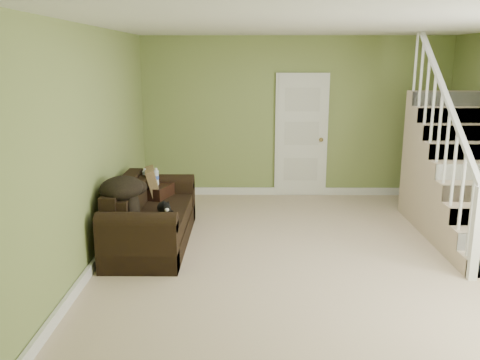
{
  "coord_description": "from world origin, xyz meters",
  "views": [
    {
      "loc": [
        -0.82,
        -5.57,
        2.27
      ],
      "look_at": [
        -0.88,
        0.25,
        0.85
      ],
      "focal_mm": 38.0,
      "sensor_mm": 36.0,
      "label": 1
    }
  ],
  "objects_px": {
    "sofa": "(149,220)",
    "side_table": "(153,205)",
    "cat": "(164,208)",
    "banana": "(153,221)"
  },
  "relations": [
    {
      "from": "sofa",
      "to": "cat",
      "type": "distance_m",
      "value": 0.35
    },
    {
      "from": "sofa",
      "to": "banana",
      "type": "relative_size",
      "value": 9.88
    },
    {
      "from": "sofa",
      "to": "side_table",
      "type": "xyz_separation_m",
      "value": [
        -0.07,
        0.67,
        -0.0
      ]
    },
    {
      "from": "banana",
      "to": "cat",
      "type": "bearing_deg",
      "value": 60.31
    },
    {
      "from": "cat",
      "to": "banana",
      "type": "relative_size",
      "value": 2.07
    },
    {
      "from": "sofa",
      "to": "side_table",
      "type": "distance_m",
      "value": 0.67
    },
    {
      "from": "sofa",
      "to": "banana",
      "type": "distance_m",
      "value": 0.56
    },
    {
      "from": "cat",
      "to": "banana",
      "type": "height_order",
      "value": "cat"
    },
    {
      "from": "sofa",
      "to": "side_table",
      "type": "bearing_deg",
      "value": 96.22
    },
    {
      "from": "side_table",
      "to": "cat",
      "type": "relative_size",
      "value": 1.95
    }
  ]
}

